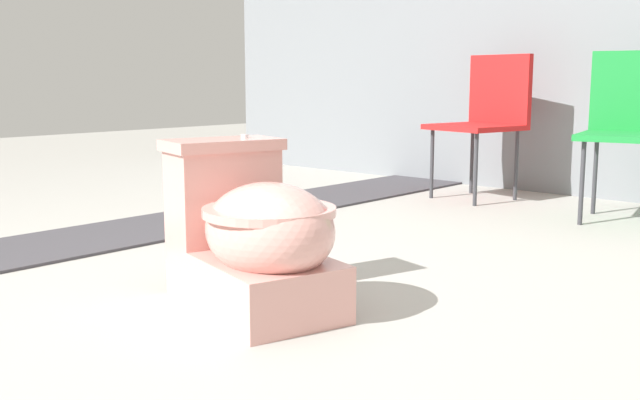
% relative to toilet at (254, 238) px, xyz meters
% --- Properties ---
extents(ground_plane, '(14.00, 14.00, 0.00)m').
position_rel_toilet_xyz_m(ground_plane, '(-0.10, -0.25, -0.22)').
color(ground_plane, '#A8A59E').
extents(gravel_strip, '(0.56, 8.00, 0.01)m').
position_rel_toilet_xyz_m(gravel_strip, '(-1.26, 0.25, -0.21)').
color(gravel_strip, '#423F44').
rests_on(gravel_strip, ground).
extents(toilet, '(0.71, 0.52, 0.52)m').
position_rel_toilet_xyz_m(toilet, '(0.00, 0.00, 0.00)').
color(toilet, '#E09E93').
rests_on(toilet, ground).
extents(folding_chair_left, '(0.52, 0.52, 0.83)m').
position_rel_toilet_xyz_m(folding_chair_left, '(-0.58, 2.39, 0.29)').
color(folding_chair_left, red).
rests_on(folding_chair_left, ground).
extents(folding_chair_middle, '(0.52, 0.52, 0.83)m').
position_rel_toilet_xyz_m(folding_chair_middle, '(0.30, 2.26, 0.29)').
color(folding_chair_middle, '#1E8C38').
rests_on(folding_chair_middle, ground).
extents(boulder_near, '(0.45, 0.39, 0.23)m').
position_rel_toilet_xyz_m(boulder_near, '(-1.35, 1.03, -0.11)').
color(boulder_near, gray).
rests_on(boulder_near, ground).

